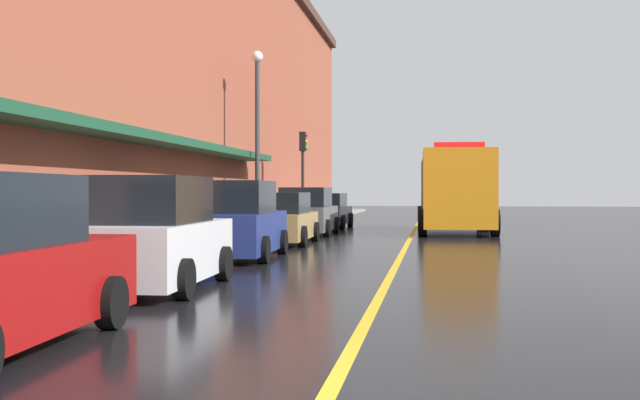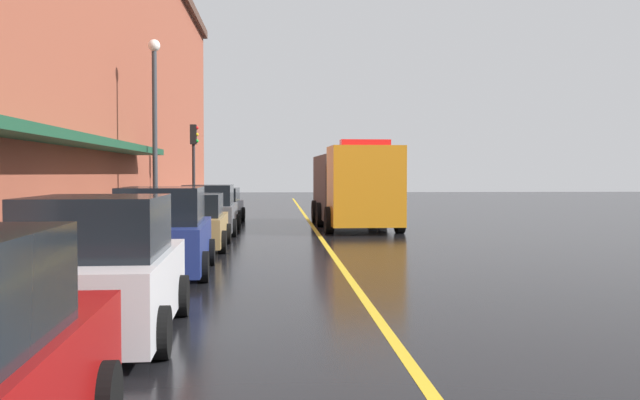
% 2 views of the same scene
% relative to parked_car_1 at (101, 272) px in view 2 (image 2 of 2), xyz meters
% --- Properties ---
extents(ground_plane, '(112.00, 112.00, 0.00)m').
position_rel_parked_car_1_xyz_m(ground_plane, '(3.90, 18.70, -0.88)').
color(ground_plane, black).
extents(sidewalk_left, '(2.40, 70.00, 0.15)m').
position_rel_parked_car_1_xyz_m(sidewalk_left, '(-2.30, 18.70, -0.81)').
color(sidewalk_left, gray).
rests_on(sidewalk_left, ground).
extents(lane_center_stripe, '(0.16, 70.00, 0.01)m').
position_rel_parked_car_1_xyz_m(lane_center_stripe, '(3.90, 18.70, -0.88)').
color(lane_center_stripe, gold).
rests_on(lane_center_stripe, ground).
extents(parked_car_1, '(2.21, 4.23, 1.91)m').
position_rel_parked_car_1_xyz_m(parked_car_1, '(0.00, 0.00, 0.00)').
color(parked_car_1, silver).
rests_on(parked_car_1, ground).
extents(parked_car_2, '(2.23, 4.50, 1.91)m').
position_rel_parked_car_1_xyz_m(parked_car_2, '(-0.10, 6.09, 0.00)').
color(parked_car_2, navy).
rests_on(parked_car_2, ground).
extents(parked_car_3, '(2.13, 4.44, 1.62)m').
position_rel_parked_car_1_xyz_m(parked_car_3, '(-0.07, 11.39, -0.12)').
color(parked_car_3, '#A5844C').
rests_on(parked_car_3, ground).
extents(parked_car_4, '(2.13, 4.41, 1.80)m').
position_rel_parked_car_1_xyz_m(parked_car_4, '(-0.07, 16.63, -0.04)').
color(parked_car_4, '#595B60').
rests_on(parked_car_4, ground).
extents(parked_car_5, '(2.08, 4.16, 1.57)m').
position_rel_parked_car_1_xyz_m(parked_car_5, '(-0.10, 22.49, -0.14)').
color(parked_car_5, black).
rests_on(parked_car_5, ground).
extents(utility_truck, '(3.12, 8.80, 3.45)m').
position_rel_parked_car_1_xyz_m(utility_truck, '(5.55, 19.51, 0.76)').
color(utility_truck, orange).
rests_on(utility_truck, ground).
extents(parking_meter_0, '(0.14, 0.18, 1.33)m').
position_rel_parked_car_1_xyz_m(parking_meter_0, '(-1.45, 22.88, 0.18)').
color(parking_meter_0, '#4C4C51').
rests_on(parking_meter_0, sidewalk_left).
extents(parking_meter_1, '(0.14, 0.18, 1.33)m').
position_rel_parked_car_1_xyz_m(parking_meter_1, '(-1.45, 2.41, 0.18)').
color(parking_meter_1, '#4C4C51').
rests_on(parking_meter_1, sidewalk_left).
extents(parking_meter_2, '(0.14, 0.18, 1.33)m').
position_rel_parked_car_1_xyz_m(parking_meter_2, '(-1.45, 4.08, 0.18)').
color(parking_meter_2, '#4C4C51').
rests_on(parking_meter_2, sidewalk_left).
extents(parking_meter_3, '(0.14, 0.18, 1.33)m').
position_rel_parked_car_1_xyz_m(parking_meter_3, '(-1.45, 22.14, 0.18)').
color(parking_meter_3, '#4C4C51').
rests_on(parking_meter_3, sidewalk_left).
extents(street_lamp_left, '(0.44, 0.44, 6.94)m').
position_rel_parked_car_1_xyz_m(street_lamp_left, '(-2.05, 16.87, 3.52)').
color(street_lamp_left, '#33383D').
rests_on(street_lamp_left, sidewalk_left).
extents(traffic_light_near, '(0.38, 0.36, 4.30)m').
position_rel_parked_car_1_xyz_m(traffic_light_near, '(-1.39, 23.52, 2.27)').
color(traffic_light_near, '#232326').
rests_on(traffic_light_near, sidewalk_left).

